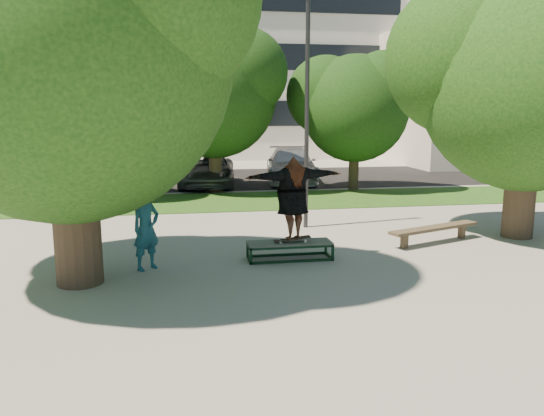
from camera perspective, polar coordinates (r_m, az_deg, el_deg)
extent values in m
plane|color=gray|center=(9.64, 4.66, -8.58)|extent=(120.00, 120.00, 0.00)
cube|color=#184413|center=(18.88, 0.50, 0.86)|extent=(30.00, 4.00, 0.02)
cube|color=black|center=(25.13, -4.37, 3.19)|extent=(40.00, 8.00, 0.01)
cylinder|color=#38281E|center=(10.13, -20.42, 1.05)|extent=(0.84, 0.84, 3.20)
sphere|color=#133B10|center=(10.06, -21.34, 15.08)|extent=(5.80, 5.80, 5.80)
cylinder|color=#38281E|center=(14.53, 25.22, 2.95)|extent=(0.76, 0.76, 3.00)
sphere|color=#133B10|center=(14.46, 25.93, 11.94)|extent=(5.20, 5.20, 5.20)
sphere|color=#133B10|center=(14.48, 19.96, 14.93)|extent=(3.90, 3.90, 3.90)
cylinder|color=#38281E|center=(20.34, -21.65, 4.76)|extent=(0.44, 0.44, 2.80)
sphere|color=black|center=(20.27, -22.04, 10.56)|extent=(4.40, 4.40, 4.40)
sphere|color=black|center=(21.19, -24.73, 11.82)|extent=(3.30, 3.30, 3.30)
sphere|color=black|center=(19.69, -19.58, 12.99)|extent=(3.08, 3.08, 3.08)
cylinder|color=#38281E|center=(20.93, -6.13, 5.84)|extent=(0.50, 0.50, 3.00)
sphere|color=black|center=(20.88, -6.25, 11.93)|extent=(4.80, 4.80, 4.80)
sphere|color=black|center=(21.58, -9.67, 13.38)|extent=(3.60, 3.60, 3.60)
sphere|color=black|center=(20.54, -3.11, 14.35)|extent=(3.36, 3.36, 3.36)
cylinder|color=#38281E|center=(21.51, 8.81, 5.36)|extent=(0.40, 0.40, 2.60)
sphere|color=black|center=(21.43, 8.96, 10.51)|extent=(4.20, 4.20, 4.20)
sphere|color=black|center=(21.74, 5.78, 11.96)|extent=(3.15, 3.15, 3.15)
sphere|color=black|center=(21.38, 11.84, 12.39)|extent=(2.94, 2.94, 2.94)
cylinder|color=#2D2D30|center=(14.22, 3.77, 9.83)|extent=(0.12, 0.12, 6.00)
cube|color=silver|center=(41.12, -9.61, 17.02)|extent=(30.00, 14.00, 16.00)
cube|color=black|center=(33.77, -9.31, 10.00)|extent=(27.60, 0.12, 1.60)
cube|color=black|center=(33.94, -9.49, 15.92)|extent=(27.60, 0.12, 1.60)
cube|color=silver|center=(36.92, 24.14, 10.82)|extent=(15.00, 10.00, 8.00)
cube|color=#475147|center=(11.34, 1.91, -3.75)|extent=(1.80, 0.60, 0.03)
cylinder|color=white|center=(11.21, 0.93, -3.68)|extent=(0.06, 0.03, 0.06)
cylinder|color=white|center=(11.37, 0.78, -3.49)|extent=(0.06, 0.03, 0.06)
cylinder|color=white|center=(11.32, 3.62, -3.57)|extent=(0.06, 0.03, 0.06)
cylinder|color=white|center=(11.47, 3.44, -3.38)|extent=(0.06, 0.03, 0.06)
cube|color=black|center=(11.33, 2.20, -3.33)|extent=(0.78, 0.20, 0.10)
imported|color=#5B2C27|center=(11.16, 2.23, 1.07)|extent=(2.22, 1.01, 1.74)
imported|color=#195161|center=(10.81, -13.40, -2.18)|extent=(0.72, 0.69, 1.66)
cube|color=#4E422F|center=(12.64, 14.05, -3.44)|extent=(0.17, 0.17, 0.35)
cube|color=#4E422F|center=(14.05, 19.73, -2.37)|extent=(0.17, 0.17, 0.35)
cube|color=#4E422F|center=(13.29, 17.08, -2.06)|extent=(2.61, 1.28, 0.07)
imported|color=#BCBBC1|center=(25.51, -13.98, 4.85)|extent=(2.78, 5.05, 1.63)
imported|color=black|center=(23.27, -16.34, 4.07)|extent=(2.33, 4.75, 1.50)
imported|color=#595A5E|center=(22.64, -7.00, 4.05)|extent=(2.65, 5.00, 1.34)
imported|color=#B1B1B6|center=(23.84, 2.07, 4.63)|extent=(2.78, 5.42, 1.51)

